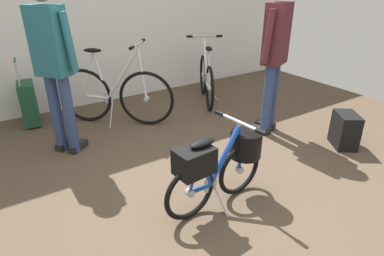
{
  "coord_description": "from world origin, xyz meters",
  "views": [
    {
      "loc": [
        -1.33,
        -1.77,
        1.7
      ],
      "look_at": [
        -0.0,
        0.28,
        0.55
      ],
      "focal_mm": 30.23,
      "sensor_mm": 36.0,
      "label": 1
    }
  ],
  "objects_px": {
    "display_bike_left": "(115,94)",
    "visitor_browsing": "(53,59)",
    "folding_bike_foreground": "(221,162)",
    "rolling_suitcase": "(29,103)",
    "display_bike_right": "(206,78)",
    "backpack_on_floor": "(345,130)",
    "visitor_near_wall": "(275,49)"
  },
  "relations": [
    {
      "from": "display_bike_left",
      "to": "display_bike_right",
      "type": "height_order",
      "value": "display_bike_left"
    },
    {
      "from": "display_bike_left",
      "to": "backpack_on_floor",
      "type": "relative_size",
      "value": 2.96
    },
    {
      "from": "folding_bike_foreground",
      "to": "backpack_on_floor",
      "type": "xyz_separation_m",
      "value": [
        1.74,
        0.05,
        -0.2
      ]
    },
    {
      "from": "display_bike_left",
      "to": "folding_bike_foreground",
      "type": "bearing_deg",
      "value": -86.66
    },
    {
      "from": "visitor_near_wall",
      "to": "folding_bike_foreground",
      "type": "bearing_deg",
      "value": -149.3
    },
    {
      "from": "display_bike_right",
      "to": "backpack_on_floor",
      "type": "distance_m",
      "value": 2.03
    },
    {
      "from": "folding_bike_foreground",
      "to": "rolling_suitcase",
      "type": "bearing_deg",
      "value": 112.21
    },
    {
      "from": "folding_bike_foreground",
      "to": "visitor_near_wall",
      "type": "xyz_separation_m",
      "value": [
        1.3,
        0.77,
        0.6
      ]
    },
    {
      "from": "display_bike_right",
      "to": "rolling_suitcase",
      "type": "distance_m",
      "value": 2.38
    },
    {
      "from": "visitor_browsing",
      "to": "rolling_suitcase",
      "type": "xyz_separation_m",
      "value": [
        -0.21,
        0.95,
        -0.71
      ]
    },
    {
      "from": "visitor_browsing",
      "to": "backpack_on_floor",
      "type": "relative_size",
      "value": 4.48
    },
    {
      "from": "folding_bike_foreground",
      "to": "backpack_on_floor",
      "type": "relative_size",
      "value": 2.55
    },
    {
      "from": "backpack_on_floor",
      "to": "visitor_near_wall",
      "type": "bearing_deg",
      "value": 120.88
    },
    {
      "from": "folding_bike_foreground",
      "to": "rolling_suitcase",
      "type": "relative_size",
      "value": 1.18
    },
    {
      "from": "folding_bike_foreground",
      "to": "visitor_browsing",
      "type": "distance_m",
      "value": 1.88
    },
    {
      "from": "visitor_near_wall",
      "to": "display_bike_left",
      "type": "bearing_deg",
      "value": 139.54
    },
    {
      "from": "backpack_on_floor",
      "to": "folding_bike_foreground",
      "type": "bearing_deg",
      "value": -178.52
    },
    {
      "from": "display_bike_left",
      "to": "visitor_browsing",
      "type": "height_order",
      "value": "visitor_browsing"
    },
    {
      "from": "display_bike_left",
      "to": "visitor_browsing",
      "type": "xyz_separation_m",
      "value": [
        -0.71,
        -0.41,
        0.61
      ]
    },
    {
      "from": "visitor_near_wall",
      "to": "backpack_on_floor",
      "type": "xyz_separation_m",
      "value": [
        0.44,
        -0.73,
        -0.8
      ]
    },
    {
      "from": "display_bike_left",
      "to": "backpack_on_floor",
      "type": "height_order",
      "value": "display_bike_left"
    },
    {
      "from": "rolling_suitcase",
      "to": "backpack_on_floor",
      "type": "relative_size",
      "value": 2.16
    },
    {
      "from": "display_bike_right",
      "to": "visitor_near_wall",
      "type": "bearing_deg",
      "value": -89.16
    },
    {
      "from": "display_bike_right",
      "to": "visitor_browsing",
      "type": "distance_m",
      "value": 2.25
    },
    {
      "from": "visitor_browsing",
      "to": "display_bike_right",
      "type": "bearing_deg",
      "value": 11.77
    },
    {
      "from": "visitor_browsing",
      "to": "folding_bike_foreground",
      "type": "bearing_deg",
      "value": -62.45
    },
    {
      "from": "folding_bike_foreground",
      "to": "display_bike_left",
      "type": "relative_size",
      "value": 0.86
    },
    {
      "from": "display_bike_left",
      "to": "rolling_suitcase",
      "type": "xyz_separation_m",
      "value": [
        -0.92,
        0.55,
        -0.1
      ]
    },
    {
      "from": "display_bike_left",
      "to": "rolling_suitcase",
      "type": "height_order",
      "value": "display_bike_left"
    },
    {
      "from": "display_bike_right",
      "to": "visitor_browsing",
      "type": "height_order",
      "value": "visitor_browsing"
    },
    {
      "from": "display_bike_left",
      "to": "visitor_near_wall",
      "type": "xyz_separation_m",
      "value": [
        1.42,
        -1.21,
        0.6
      ]
    },
    {
      "from": "folding_bike_foreground",
      "to": "visitor_near_wall",
      "type": "bearing_deg",
      "value": 30.7
    }
  ]
}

